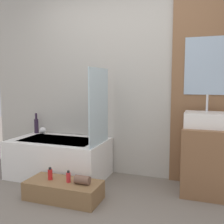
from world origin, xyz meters
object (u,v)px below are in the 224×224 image
(bathtub, at_px, (59,158))
(bottle_soap_primary, at_px, (50,174))
(sink, at_px, (206,120))
(bottle_soap_secondary, at_px, (68,177))
(vase_tall_dark, at_px, (36,125))
(vase_round_light, at_px, (43,130))
(wooden_step_bench, at_px, (64,190))

(bathtub, relative_size, bottle_soap_primary, 9.26)
(sink, height_order, bottle_soap_secondary, sink)
(bathtub, xyz_separation_m, sink, (1.81, 0.09, 0.58))
(vase_tall_dark, distance_m, vase_round_light, 0.14)
(vase_round_light, distance_m, bottle_soap_primary, 1.12)
(bottle_soap_secondary, bearing_deg, vase_round_light, 136.13)
(bottle_soap_primary, bearing_deg, vase_tall_dark, 131.98)
(sink, relative_size, bottle_soap_secondary, 3.74)
(sink, height_order, bottle_soap_primary, sink)
(vase_tall_dark, bearing_deg, wooden_step_bench, -42.64)
(vase_tall_dark, relative_size, vase_round_light, 3.05)
(wooden_step_bench, xyz_separation_m, bottle_soap_secondary, (0.06, 0.00, 0.15))
(bathtub, relative_size, vase_tall_dark, 4.22)
(bathtub, xyz_separation_m, vase_round_light, (-0.43, 0.27, 0.29))
(sink, relative_size, bottle_soap_primary, 3.43)
(vase_tall_dark, xyz_separation_m, bottle_soap_secondary, (1.01, -0.87, -0.37))
(wooden_step_bench, xyz_separation_m, vase_tall_dark, (-0.94, 0.87, 0.52))
(vase_round_light, relative_size, bottle_soap_secondary, 0.78)
(vase_tall_dark, bearing_deg, vase_round_light, -8.34)
(vase_tall_dark, height_order, bottle_soap_secondary, vase_tall_dark)
(sink, bearing_deg, wooden_step_bench, -154.51)
(vase_round_light, bearing_deg, wooden_step_bench, -45.90)
(bottle_soap_secondary, bearing_deg, bottle_soap_primary, 180.00)
(vase_tall_dark, relative_size, bottle_soap_primary, 2.19)
(wooden_step_bench, distance_m, vase_round_light, 1.27)
(wooden_step_bench, bearing_deg, vase_tall_dark, 137.36)
(sink, xyz_separation_m, vase_round_light, (-2.24, 0.18, -0.29))
(bottle_soap_secondary, bearing_deg, wooden_step_bench, 180.00)
(bathtub, distance_m, bottle_soap_primary, 0.63)
(bathtub, height_order, vase_round_light, vase_round_light)
(vase_round_light, height_order, bottle_soap_secondary, vase_round_light)
(vase_tall_dark, bearing_deg, bathtub, -27.60)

